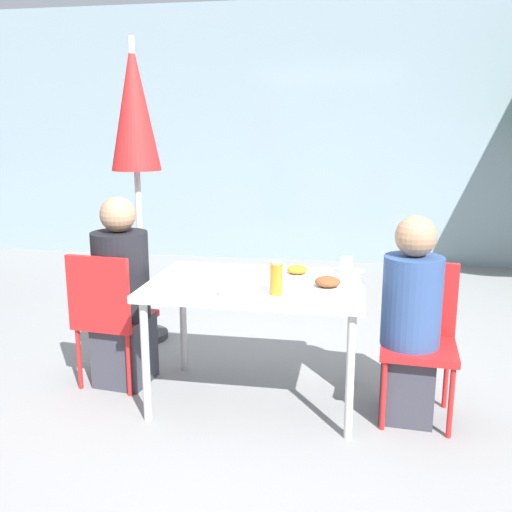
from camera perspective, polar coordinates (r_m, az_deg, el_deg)
The scene contains 13 objects.
ground_plane at distance 3.50m, azimuth 0.00°, elevation -14.12°, with size 24.00×24.00×0.00m, color gray.
building_facade at distance 6.93m, azimuth 5.64°, elevation 11.95°, with size 10.00×0.20×3.00m.
dining_table at distance 3.26m, azimuth 0.00°, elevation -3.67°, with size 1.21×0.81×0.73m.
chair_left at distance 3.59m, azimuth -14.52°, elevation -5.30°, with size 0.44×0.44×0.85m.
person_left at distance 3.62m, azimuth -13.24°, elevation -4.06°, with size 0.34×0.34×1.18m.
chair_right at distance 3.30m, azimuth 15.98°, elevation -7.03°, with size 0.43×0.43×0.85m.
person_right at distance 3.20m, azimuth 15.18°, elevation -6.63°, with size 0.31×0.31×1.14m.
closed_umbrella at distance 4.23m, azimuth -12.03°, elevation 13.07°, with size 0.36×0.36×2.19m.
plate_0 at distance 3.37m, azimuth 4.14°, elevation -1.60°, with size 0.22×0.22×0.06m.
plate_1 at distance 3.11m, azimuth 7.16°, elevation -2.83°, with size 0.25×0.25×0.07m.
bottle at distance 2.97m, azimuth 2.03°, elevation -2.26°, with size 0.07×0.07×0.18m.
drinking_cup at distance 3.44m, azimuth 9.02°, elevation -0.95°, with size 0.07×0.07×0.10m.
salad_bowl at distance 2.97m, azimuth -2.35°, elevation -3.53°, with size 0.14×0.14×0.05m.
Camera 1 is at (0.54, -3.08, 1.58)m, focal length 40.00 mm.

